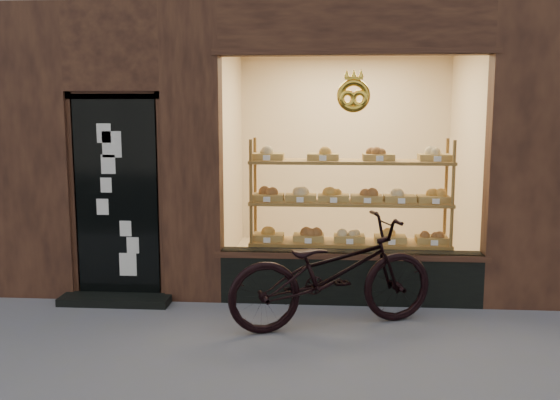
{
  "coord_description": "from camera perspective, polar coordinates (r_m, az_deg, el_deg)",
  "views": [
    {
      "loc": [
        0.21,
        -4.26,
        2.04
      ],
      "look_at": [
        -0.28,
        2.0,
        1.1
      ],
      "focal_mm": 40.0,
      "sensor_mm": 36.0,
      "label": 1
    }
  ],
  "objects": [
    {
      "name": "display_shelf",
      "position": [
        6.91,
        6.38,
        -1.34
      ],
      "size": [
        2.2,
        0.45,
        1.7
      ],
      "color": "brown",
      "rests_on": "ground"
    },
    {
      "name": "bicycle",
      "position": [
        5.84,
        4.79,
        -6.63
      ],
      "size": [
        2.09,
        1.32,
        1.04
      ],
      "primitive_type": "imported",
      "rotation": [
        0.0,
        0.0,
        1.92
      ],
      "color": "black",
      "rests_on": "ground"
    },
    {
      "name": "ground",
      "position": [
        4.72,
        1.56,
        -17.08
      ],
      "size": [
        90.0,
        90.0,
        0.0
      ],
      "primitive_type": "plane",
      "color": "#585765"
    }
  ]
}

